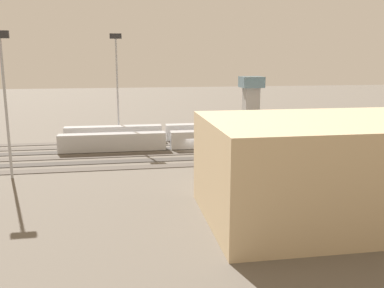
# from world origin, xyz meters

# --- Properties ---
(ground_plane) EXTENTS (400.00, 400.00, 0.00)m
(ground_plane) POSITION_xyz_m (0.00, 0.00, 0.00)
(ground_plane) COLOR #60594F
(track_bed_0) EXTENTS (140.00, 2.80, 0.12)m
(track_bed_0) POSITION_xyz_m (0.00, -12.50, 0.06)
(track_bed_0) COLOR #4C443D
(track_bed_0) RESTS_ON ground_plane
(track_bed_1) EXTENTS (140.00, 2.80, 0.12)m
(track_bed_1) POSITION_xyz_m (0.00, -7.50, 0.06)
(track_bed_1) COLOR #4C443D
(track_bed_1) RESTS_ON ground_plane
(track_bed_2) EXTENTS (140.00, 2.80, 0.12)m
(track_bed_2) POSITION_xyz_m (0.00, -2.50, 0.06)
(track_bed_2) COLOR #3D3833
(track_bed_2) RESTS_ON ground_plane
(track_bed_3) EXTENTS (140.00, 2.80, 0.12)m
(track_bed_3) POSITION_xyz_m (0.00, 2.50, 0.06)
(track_bed_3) COLOR #4C443D
(track_bed_3) RESTS_ON ground_plane
(track_bed_4) EXTENTS (140.00, 2.80, 0.12)m
(track_bed_4) POSITION_xyz_m (0.00, 7.50, 0.06)
(track_bed_4) COLOR #3D3833
(track_bed_4) RESTS_ON ground_plane
(track_bed_5) EXTENTS (140.00, 2.80, 0.12)m
(track_bed_5) POSITION_xyz_m (0.00, 12.50, 0.06)
(track_bed_5) COLOR #4C443D
(track_bed_5) RESTS_ON ground_plane
(train_on_track_0) EXTENTS (90.60, 3.00, 4.40)m
(train_on_track_0) POSITION_xyz_m (-17.68, -12.50, 2.09)
(train_on_track_0) COLOR black
(train_on_track_0) RESTS_ON ground_plane
(train_on_track_2) EXTENTS (90.60, 3.00, 4.40)m
(train_on_track_2) POSITION_xyz_m (-17.64, -2.50, 2.09)
(train_on_track_2) COLOR black
(train_on_track_2) RESTS_ON ground_plane
(train_on_track_4) EXTENTS (10.00, 3.00, 5.00)m
(train_on_track_4) POSITION_xyz_m (-20.77, 7.50, 2.16)
(train_on_track_4) COLOR #D85914
(train_on_track_4) RESTS_ON ground_plane
(light_mast_0) EXTENTS (2.80, 0.70, 25.67)m
(light_mast_0) POSITION_xyz_m (15.89, -16.12, 16.49)
(light_mast_0) COLOR #9EA0A5
(light_mast_0) RESTS_ON ground_plane
(light_mast_1) EXTENTS (2.80, 0.70, 24.26)m
(light_mast_1) POSITION_xyz_m (33.72, 16.03, 15.72)
(light_mast_1) COLOR #9EA0A5
(light_mast_1) RESTS_ON ground_plane
(control_tower) EXTENTS (6.00, 6.00, 14.92)m
(control_tower) POSITION_xyz_m (-20.67, -24.07, 8.66)
(control_tower) COLOR gray
(control_tower) RESTS_ON ground_plane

